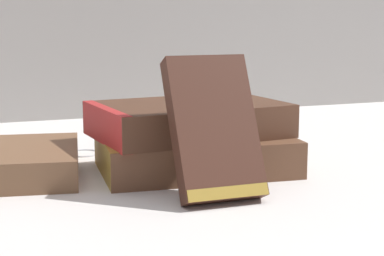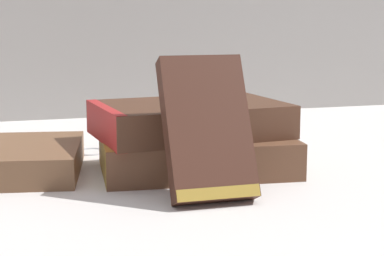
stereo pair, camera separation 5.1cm
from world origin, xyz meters
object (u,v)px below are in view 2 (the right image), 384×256
Objects in this scene: book_flat_top at (186,119)px; reading_glasses at (113,151)px; book_flat_bottom at (192,154)px; pocket_watch at (219,99)px; book_leaning_front at (208,133)px.

book_flat_top is 2.02× the size of reading_glasses.
pocket_watch reaches higher than book_flat_bottom.
book_leaning_front is at bearing -113.60° from pocket_watch.
book_flat_top is 4.57× the size of pocket_watch.
book_leaning_front reaches higher than reading_glasses.
book_flat_top is at bearing -177.34° from pocket_watch.
book_flat_bottom is 0.04m from book_flat_top.
book_leaning_front reaches higher than book_flat_top.
reading_glasses is (-0.06, 0.25, -0.06)m from book_leaning_front.
reading_glasses is at bearing 112.53° from book_flat_top.
pocket_watch is (0.04, 0.01, 0.06)m from book_flat_bottom.
book_flat_bottom is 1.63× the size of book_leaning_front.
book_flat_bottom is 0.07m from pocket_watch.
book_flat_top is 0.05m from pocket_watch.
book_leaning_front is 0.13m from pocket_watch.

